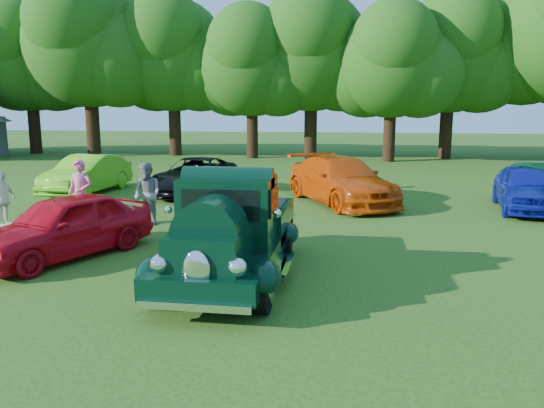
# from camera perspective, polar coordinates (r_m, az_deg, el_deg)

# --- Properties ---
(ground) EXTENTS (120.00, 120.00, 0.00)m
(ground) POSITION_cam_1_polar(r_m,az_deg,el_deg) (10.29, -7.05, -7.92)
(ground) COLOR #1E4C11
(ground) RESTS_ON ground
(hero_pickup) EXTENTS (2.34, 5.03, 1.97)m
(hero_pickup) POSITION_cam_1_polar(r_m,az_deg,el_deg) (10.06, -4.36, -3.23)
(hero_pickup) COLOR black
(hero_pickup) RESTS_ON ground
(red_convertible) EXTENTS (3.16, 4.37, 1.38)m
(red_convertible) POSITION_cam_1_polar(r_m,az_deg,el_deg) (12.31, -21.47, -2.19)
(red_convertible) COLOR #BB0816
(red_convertible) RESTS_ON ground
(back_car_lime) EXTENTS (1.79, 4.45, 1.44)m
(back_car_lime) POSITION_cam_1_polar(r_m,az_deg,el_deg) (21.18, -19.26, 3.03)
(back_car_lime) COLOR #52AE17
(back_car_lime) RESTS_ON ground
(back_car_black) EXTENTS (2.49, 4.96, 1.35)m
(back_car_black) POSITION_cam_1_polar(r_m,az_deg,el_deg) (20.07, -8.21, 3.00)
(back_car_black) COLOR black
(back_car_black) RESTS_ON ground
(back_car_orange) EXTENTS (4.45, 5.73, 1.55)m
(back_car_orange) POSITION_cam_1_polar(r_m,az_deg,el_deg) (18.06, 7.44, 2.53)
(back_car_orange) COLOR #C54106
(back_car_orange) RESTS_ON ground
(back_car_blue) EXTENTS (2.26, 4.42, 1.44)m
(back_car_blue) POSITION_cam_1_polar(r_m,az_deg,el_deg) (18.47, 25.72, 1.59)
(back_car_blue) COLOR navy
(back_car_blue) RESTS_ON ground
(spectator_pink) EXTENTS (0.68, 0.46, 1.84)m
(spectator_pink) POSITION_cam_1_polar(r_m,az_deg,el_deg) (15.11, -19.89, 1.02)
(spectator_pink) COLOR #D75889
(spectator_pink) RESTS_ON ground
(spectator_grey) EXTENTS (1.03, 0.93, 1.73)m
(spectator_grey) POSITION_cam_1_polar(r_m,az_deg,el_deg) (14.98, -13.26, 1.07)
(spectator_grey) COLOR slate
(spectator_grey) RESTS_ON ground
(spectator_white) EXTENTS (0.50, 0.93, 1.52)m
(spectator_white) POSITION_cam_1_polar(r_m,az_deg,el_deg) (16.06, -27.01, 0.45)
(spectator_white) COLOR silver
(spectator_white) RESTS_ON ground
(tree_line) EXTENTS (64.36, 9.96, 12.12)m
(tree_line) POSITION_cam_1_polar(r_m,az_deg,el_deg) (34.01, 6.73, 16.53)
(tree_line) COLOR black
(tree_line) RESTS_ON ground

